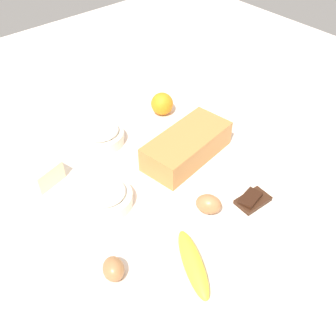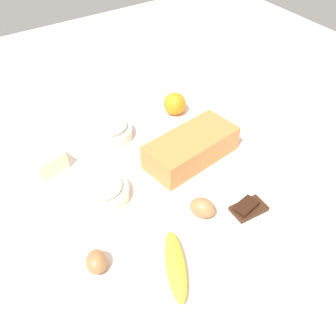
{
  "view_description": "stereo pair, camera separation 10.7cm",
  "coord_description": "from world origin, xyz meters",
  "px_view_note": "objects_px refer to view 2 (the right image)",
  "views": [
    {
      "loc": [
        0.53,
        0.61,
        0.78
      ],
      "look_at": [
        0.0,
        0.0,
        0.04
      ],
      "focal_mm": 42.05,
      "sensor_mm": 36.0,
      "label": 1
    },
    {
      "loc": [
        0.44,
        0.67,
        0.78
      ],
      "look_at": [
        0.0,
        0.0,
        0.04
      ],
      "focal_mm": 42.05,
      "sensor_mm": 36.0,
      "label": 2
    }
  ],
  "objects_px": {
    "flour_bowl": "(102,190)",
    "loaf_pan": "(191,147)",
    "egg_near_butter": "(96,262)",
    "egg_beside_bowl": "(204,207)",
    "sugar_bowl": "(110,129)",
    "orange_fruit": "(175,104)",
    "chocolate_plate": "(248,210)",
    "butter_block": "(48,163)",
    "banana": "(175,265)"
  },
  "relations": [
    {
      "from": "egg_near_butter",
      "to": "chocolate_plate",
      "type": "bearing_deg",
      "value": 170.92
    },
    {
      "from": "egg_beside_bowl",
      "to": "chocolate_plate",
      "type": "bearing_deg",
      "value": 148.18
    },
    {
      "from": "butter_block",
      "to": "chocolate_plate",
      "type": "relative_size",
      "value": 0.69
    },
    {
      "from": "banana",
      "to": "orange_fruit",
      "type": "xyz_separation_m",
      "value": [
        -0.35,
        -0.52,
        0.02
      ]
    },
    {
      "from": "egg_near_butter",
      "to": "egg_beside_bowl",
      "type": "height_order",
      "value": "egg_beside_bowl"
    },
    {
      "from": "banana",
      "to": "flour_bowl",
      "type": "bearing_deg",
      "value": -83.23
    },
    {
      "from": "loaf_pan",
      "to": "sugar_bowl",
      "type": "height_order",
      "value": "loaf_pan"
    },
    {
      "from": "flour_bowl",
      "to": "butter_block",
      "type": "bearing_deg",
      "value": -65.68
    },
    {
      "from": "flour_bowl",
      "to": "chocolate_plate",
      "type": "height_order",
      "value": "flour_bowl"
    },
    {
      "from": "loaf_pan",
      "to": "chocolate_plate",
      "type": "xyz_separation_m",
      "value": [
        0.0,
        0.26,
        -0.03
      ]
    },
    {
      "from": "flour_bowl",
      "to": "egg_near_butter",
      "type": "relative_size",
      "value": 2.31
    },
    {
      "from": "sugar_bowl",
      "to": "egg_beside_bowl",
      "type": "xyz_separation_m",
      "value": [
        -0.05,
        0.42,
        -0.0
      ]
    },
    {
      "from": "loaf_pan",
      "to": "egg_near_butter",
      "type": "distance_m",
      "value": 0.45
    },
    {
      "from": "butter_block",
      "to": "chocolate_plate",
      "type": "height_order",
      "value": "butter_block"
    },
    {
      "from": "butter_block",
      "to": "flour_bowl",
      "type": "bearing_deg",
      "value": 114.32
    },
    {
      "from": "loaf_pan",
      "to": "egg_beside_bowl",
      "type": "distance_m",
      "value": 0.22
    },
    {
      "from": "sugar_bowl",
      "to": "butter_block",
      "type": "height_order",
      "value": "sugar_bowl"
    },
    {
      "from": "orange_fruit",
      "to": "butter_block",
      "type": "height_order",
      "value": "orange_fruit"
    },
    {
      "from": "butter_block",
      "to": "egg_near_butter",
      "type": "bearing_deg",
      "value": 85.65
    },
    {
      "from": "sugar_bowl",
      "to": "chocolate_plate",
      "type": "height_order",
      "value": "sugar_bowl"
    },
    {
      "from": "butter_block",
      "to": "loaf_pan",
      "type": "bearing_deg",
      "value": 154.36
    },
    {
      "from": "flour_bowl",
      "to": "egg_beside_bowl",
      "type": "xyz_separation_m",
      "value": [
        -0.19,
        0.2,
        -0.0
      ]
    },
    {
      "from": "sugar_bowl",
      "to": "banana",
      "type": "xyz_separation_m",
      "value": [
        0.1,
        0.52,
        -0.01
      ]
    },
    {
      "from": "orange_fruit",
      "to": "chocolate_plate",
      "type": "distance_m",
      "value": 0.49
    },
    {
      "from": "orange_fruit",
      "to": "egg_near_butter",
      "type": "relative_size",
      "value": 1.25
    },
    {
      "from": "sugar_bowl",
      "to": "butter_block",
      "type": "bearing_deg",
      "value": 11.49
    },
    {
      "from": "banana",
      "to": "butter_block",
      "type": "relative_size",
      "value": 2.11
    },
    {
      "from": "egg_near_butter",
      "to": "loaf_pan",
      "type": "bearing_deg",
      "value": -154.26
    },
    {
      "from": "orange_fruit",
      "to": "butter_block",
      "type": "relative_size",
      "value": 0.85
    },
    {
      "from": "banana",
      "to": "chocolate_plate",
      "type": "height_order",
      "value": "banana"
    },
    {
      "from": "loaf_pan",
      "to": "banana",
      "type": "bearing_deg",
      "value": 40.86
    },
    {
      "from": "loaf_pan",
      "to": "chocolate_plate",
      "type": "bearing_deg",
      "value": 81.23
    },
    {
      "from": "orange_fruit",
      "to": "loaf_pan",
      "type": "bearing_deg",
      "value": 67.63
    },
    {
      "from": "loaf_pan",
      "to": "chocolate_plate",
      "type": "distance_m",
      "value": 0.26
    },
    {
      "from": "flour_bowl",
      "to": "loaf_pan",
      "type": "bearing_deg",
      "value": -179.63
    },
    {
      "from": "flour_bowl",
      "to": "orange_fruit",
      "type": "xyz_separation_m",
      "value": [
        -0.38,
        -0.22,
        0.01
      ]
    },
    {
      "from": "orange_fruit",
      "to": "egg_beside_bowl",
      "type": "xyz_separation_m",
      "value": [
        0.19,
        0.42,
        -0.01
      ]
    },
    {
      "from": "flour_bowl",
      "to": "chocolate_plate",
      "type": "xyz_separation_m",
      "value": [
        -0.29,
        0.26,
        -0.02
      ]
    },
    {
      "from": "egg_beside_bowl",
      "to": "loaf_pan",
      "type": "bearing_deg",
      "value": -117.06
    },
    {
      "from": "flour_bowl",
      "to": "butter_block",
      "type": "relative_size",
      "value": 1.57
    },
    {
      "from": "chocolate_plate",
      "to": "banana",
      "type": "bearing_deg",
      "value": 8.86
    },
    {
      "from": "flour_bowl",
      "to": "sugar_bowl",
      "type": "bearing_deg",
      "value": -121.31
    },
    {
      "from": "sugar_bowl",
      "to": "banana",
      "type": "bearing_deg",
      "value": 78.9
    },
    {
      "from": "butter_block",
      "to": "sugar_bowl",
      "type": "bearing_deg",
      "value": -168.51
    },
    {
      "from": "sugar_bowl",
      "to": "orange_fruit",
      "type": "bearing_deg",
      "value": 179.4
    },
    {
      "from": "loaf_pan",
      "to": "chocolate_plate",
      "type": "relative_size",
      "value": 2.28
    },
    {
      "from": "flour_bowl",
      "to": "orange_fruit",
      "type": "bearing_deg",
      "value": -149.74
    },
    {
      "from": "flour_bowl",
      "to": "egg_near_butter",
      "type": "xyz_separation_m",
      "value": [
        0.11,
        0.19,
        -0.0
      ]
    },
    {
      "from": "flour_bowl",
      "to": "egg_beside_bowl",
      "type": "bearing_deg",
      "value": 134.48
    },
    {
      "from": "sugar_bowl",
      "to": "egg_beside_bowl",
      "type": "height_order",
      "value": "sugar_bowl"
    }
  ]
}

